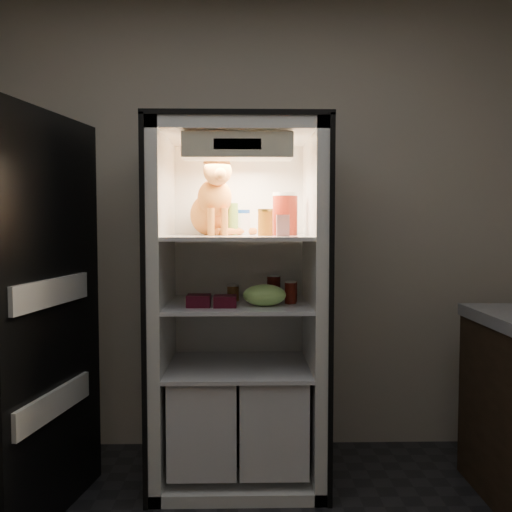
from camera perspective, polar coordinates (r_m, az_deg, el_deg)
The scene contains 16 objects.
room_shell at distance 1.65m, azimuth -2.27°, elevation 12.44°, with size 3.60×3.60×3.60m.
refrigerator at distance 3.07m, azimuth -1.76°, elevation -7.26°, with size 0.90×0.72×1.88m.
fridge_door at distance 2.76m, azimuth -19.83°, elevation -6.09°, with size 0.21×0.87×1.85m.
tabby_cat at distance 3.05m, azimuth -4.33°, elevation 5.16°, with size 0.40×0.43×0.44m.
parmesan_shaker at distance 3.04m, azimuth -2.41°, elevation 3.71°, with size 0.07×0.07×0.17m.
mayo_tub at distance 3.09m, azimuth -1.52°, elevation 3.39°, with size 0.10×0.10×0.14m.
salsa_jar at distance 2.92m, azimuth 0.93°, elevation 3.39°, with size 0.08×0.08×0.14m.
pepper_jar at distance 3.01m, azimuth 2.93°, elevation 4.22°, with size 0.13×0.13×0.22m.
cream_carton at distance 2.81m, azimuth 2.69°, elevation 3.06°, with size 0.06×0.06×0.11m, color silver.
soda_can_a at distance 3.05m, azimuth 1.79°, elevation -3.22°, with size 0.07×0.07×0.13m.
soda_can_b at distance 3.01m, azimuth 3.58°, elevation -3.56°, with size 0.06×0.06×0.11m.
soda_can_c at distance 2.95m, azimuth 3.46°, elevation -3.68°, with size 0.06×0.06×0.11m.
condiment_jar at distance 3.04m, azimuth -2.32°, elevation -3.67°, with size 0.06×0.06×0.09m.
grape_bag at distance 2.86m, azimuth 0.86°, elevation -3.93°, with size 0.22×0.16×0.11m, color #94D061.
berry_box_left at distance 2.86m, azimuth -5.74°, elevation -4.46°, with size 0.12×0.12×0.06m, color #4D0C1F.
berry_box_right at distance 2.84m, azimuth -3.10°, elevation -4.54°, with size 0.11×0.11×0.06m, color #4D0C1F.
Camera 1 is at (0.03, -1.63, 1.36)m, focal length 40.00 mm.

